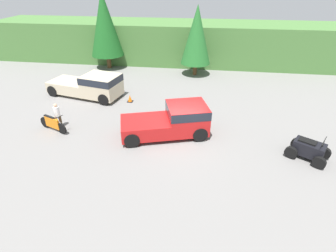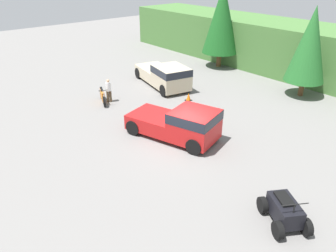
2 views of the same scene
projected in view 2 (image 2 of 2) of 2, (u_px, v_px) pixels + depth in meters
The scene contains 10 objects.
ground_plane at pixel (184, 145), 17.44m from camera, with size 80.00×80.00×0.00m, color slate.
hillside_backdrop at pixel (334, 57), 25.73m from camera, with size 44.00×6.00×4.05m.
tree_left at pixel (222, 19), 28.59m from camera, with size 3.20×3.20×7.28m.
tree_mid_left at pixel (310, 45), 22.25m from camera, with size 2.75×2.75×6.25m.
pickup_truck_red at pixel (181, 123), 17.58m from camera, with size 5.43×3.55×1.85m.
pickup_truck_second at pixel (165, 75), 25.04m from camera, with size 6.14×3.40×1.85m.
dirt_bike at pixel (103, 96), 22.46m from camera, with size 2.11×1.02×1.15m.
quad_atv at pixel (284, 211), 12.03m from camera, with size 2.37×2.14×1.31m.
rider_person at pixel (109, 90), 22.41m from camera, with size 0.48×0.48×1.64m.
traffic_cone at pixel (188, 97), 22.90m from camera, with size 0.42×0.42×0.55m.
Camera 2 is at (11.03, -10.39, 8.73)m, focal length 35.00 mm.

